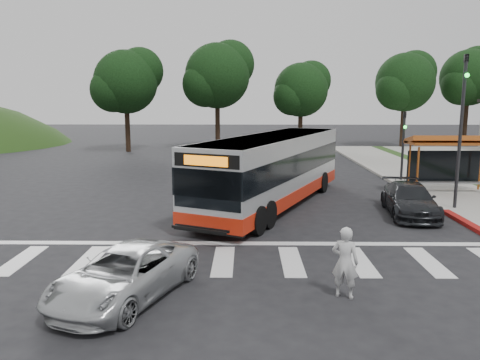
{
  "coord_description": "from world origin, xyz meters",
  "views": [
    {
      "loc": [
        0.65,
        -18.12,
        4.7
      ],
      "look_at": [
        0.43,
        -0.26,
        1.6
      ],
      "focal_mm": 35.0,
      "sensor_mm": 36.0,
      "label": 1
    }
  ],
  "objects_px": {
    "pedestrian": "(345,262)",
    "silver_suv_south": "(125,274)",
    "dark_sedan": "(410,200)",
    "transit_bus": "(273,171)"
  },
  "relations": [
    {
      "from": "pedestrian",
      "to": "silver_suv_south",
      "type": "relative_size",
      "value": 0.4
    },
    {
      "from": "pedestrian",
      "to": "dark_sedan",
      "type": "height_order",
      "value": "pedestrian"
    },
    {
      "from": "pedestrian",
      "to": "dark_sedan",
      "type": "xyz_separation_m",
      "value": [
        4.34,
        8.11,
        -0.23
      ]
    },
    {
      "from": "transit_bus",
      "to": "dark_sedan",
      "type": "relative_size",
      "value": 2.71
    },
    {
      "from": "dark_sedan",
      "to": "silver_suv_south",
      "type": "bearing_deg",
      "value": -132.29
    },
    {
      "from": "silver_suv_south",
      "to": "transit_bus",
      "type": "bearing_deg",
      "value": 88.85
    },
    {
      "from": "pedestrian",
      "to": "dark_sedan",
      "type": "bearing_deg",
      "value": -95.79
    },
    {
      "from": "transit_bus",
      "to": "silver_suv_south",
      "type": "height_order",
      "value": "transit_bus"
    },
    {
      "from": "silver_suv_south",
      "to": "dark_sedan",
      "type": "bearing_deg",
      "value": 61.78
    },
    {
      "from": "transit_bus",
      "to": "dark_sedan",
      "type": "distance_m",
      "value": 5.84
    }
  ]
}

